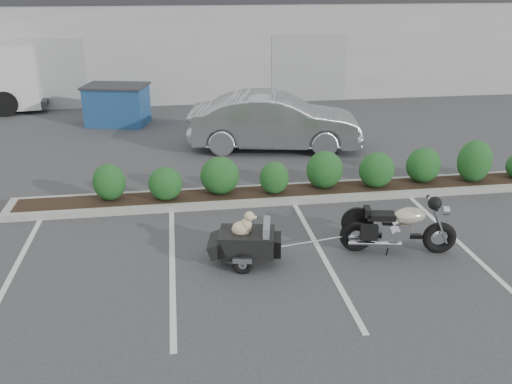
{
  "coord_description": "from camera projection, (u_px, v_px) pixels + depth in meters",
  "views": [
    {
      "loc": [
        -1.29,
        -9.03,
        4.74
      ],
      "look_at": [
        0.19,
        0.76,
        0.75
      ],
      "focal_mm": 38.0,
      "sensor_mm": 36.0,
      "label": 1
    }
  ],
  "objects": [
    {
      "name": "ground",
      "position": [
        252.0,
        244.0,
        10.23
      ],
      "size": [
        90.0,
        90.0,
        0.0
      ],
      "primitive_type": "plane",
      "color": "#38383A",
      "rests_on": "ground"
    },
    {
      "name": "planter_kerb",
      "position": [
        282.0,
        194.0,
        12.36
      ],
      "size": [
        12.0,
        1.0,
        0.15
      ],
      "primitive_type": "cube",
      "color": "#9E9E93",
      "rests_on": "ground"
    },
    {
      "name": "motorcycle",
      "position": [
        398.0,
        228.0,
        9.76
      ],
      "size": [
        2.1,
        0.89,
        1.21
      ],
      "rotation": [
        0.0,
        0.0,
        -0.2
      ],
      "color": "black",
      "rests_on": "ground"
    },
    {
      "name": "dumpster",
      "position": [
        117.0,
        104.0,
        18.16
      ],
      "size": [
        2.3,
        1.83,
        1.33
      ],
      "rotation": [
        0.0,
        0.0,
        -0.24
      ],
      "color": "navy",
      "rests_on": "ground"
    },
    {
      "name": "sedan",
      "position": [
        275.0,
        122.0,
        15.54
      ],
      "size": [
        5.11,
        2.56,
        1.61
      ],
      "primitive_type": "imported",
      "rotation": [
        0.0,
        0.0,
        1.39
      ],
      "color": "#A6A6AD",
      "rests_on": "ground"
    },
    {
      "name": "building",
      "position": [
        200.0,
        38.0,
        25.07
      ],
      "size": [
        26.0,
        10.0,
        4.0
      ],
      "primitive_type": "cube",
      "color": "#9EA099",
      "rests_on": "ground"
    },
    {
      "name": "pet_trailer",
      "position": [
        246.0,
        241.0,
        9.42
      ],
      "size": [
        1.7,
        0.97,
        1.0
      ],
      "rotation": [
        0.0,
        0.0,
        -0.2
      ],
      "color": "black",
      "rests_on": "ground"
    }
  ]
}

